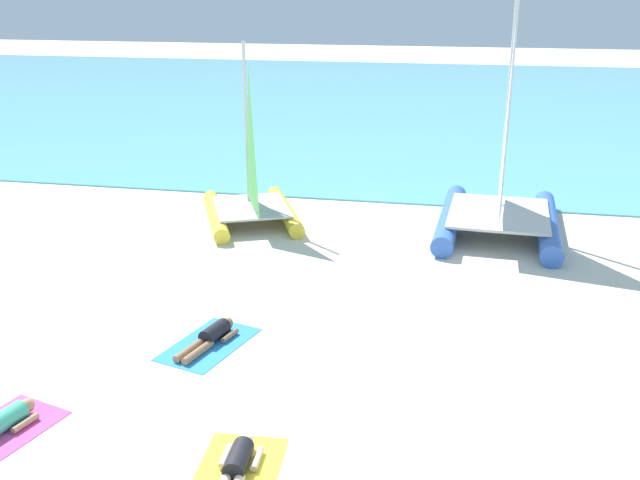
{
  "coord_description": "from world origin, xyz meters",
  "views": [
    {
      "loc": [
        2.74,
        -8.01,
        6.18
      ],
      "look_at": [
        0.0,
        5.62,
        1.2
      ],
      "focal_mm": 40.27,
      "sensor_mm": 36.0,
      "label": 1
    }
  ],
  "objects_px": {
    "sailboat_blue": "(500,199)",
    "sunbather_center_left": "(211,337)",
    "towel_center_right": "(235,478)",
    "sunbather_center_right": "(236,467)",
    "towel_center_left": "(209,344)",
    "sailboat_yellow": "(251,197)"
  },
  "relations": [
    {
      "from": "sailboat_blue",
      "to": "sunbather_center_left",
      "type": "bearing_deg",
      "value": -123.01
    },
    {
      "from": "towel_center_right",
      "to": "sunbather_center_right",
      "type": "distance_m",
      "value": 0.14
    },
    {
      "from": "sunbather_center_right",
      "to": "sunbather_center_left",
      "type": "bearing_deg",
      "value": 111.34
    },
    {
      "from": "towel_center_right",
      "to": "towel_center_left",
      "type": "bearing_deg",
      "value": 114.79
    },
    {
      "from": "towel_center_left",
      "to": "towel_center_right",
      "type": "height_order",
      "value": "same"
    },
    {
      "from": "towel_center_left",
      "to": "sailboat_yellow",
      "type": "bearing_deg",
      "value": 100.31
    },
    {
      "from": "sailboat_yellow",
      "to": "sailboat_blue",
      "type": "height_order",
      "value": "sailboat_blue"
    },
    {
      "from": "towel_center_right",
      "to": "sunbather_center_right",
      "type": "height_order",
      "value": "sunbather_center_right"
    },
    {
      "from": "sailboat_yellow",
      "to": "sunbather_center_left",
      "type": "height_order",
      "value": "sailboat_yellow"
    },
    {
      "from": "towel_center_left",
      "to": "sunbather_center_right",
      "type": "xyz_separation_m",
      "value": [
        1.61,
        -3.43,
        0.13
      ]
    },
    {
      "from": "sailboat_blue",
      "to": "towel_center_right",
      "type": "bearing_deg",
      "value": -105.83
    },
    {
      "from": "sailboat_yellow",
      "to": "towel_center_left",
      "type": "relative_size",
      "value": 2.52
    },
    {
      "from": "sunbather_center_left",
      "to": "towel_center_right",
      "type": "height_order",
      "value": "sunbather_center_left"
    },
    {
      "from": "sailboat_yellow",
      "to": "towel_center_left",
      "type": "height_order",
      "value": "sailboat_yellow"
    },
    {
      "from": "sailboat_yellow",
      "to": "towel_center_right",
      "type": "height_order",
      "value": "sailboat_yellow"
    },
    {
      "from": "sailboat_yellow",
      "to": "sunbather_center_left",
      "type": "xyz_separation_m",
      "value": [
        1.3,
        -6.96,
        -0.58
      ]
    },
    {
      "from": "sailboat_blue",
      "to": "sunbather_center_right",
      "type": "distance_m",
      "value": 11.43
    },
    {
      "from": "towel_center_right",
      "to": "sunbather_center_right",
      "type": "xyz_separation_m",
      "value": [
        -0.0,
        0.07,
        0.13
      ]
    },
    {
      "from": "towel_center_left",
      "to": "sunbather_center_right",
      "type": "height_order",
      "value": "sunbather_center_right"
    },
    {
      "from": "sailboat_yellow",
      "to": "towel_center_right",
      "type": "distance_m",
      "value": 10.93
    },
    {
      "from": "sailboat_blue",
      "to": "towel_center_left",
      "type": "bearing_deg",
      "value": -122.86
    },
    {
      "from": "sailboat_yellow",
      "to": "sunbather_center_left",
      "type": "bearing_deg",
      "value": -103.44
    }
  ]
}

